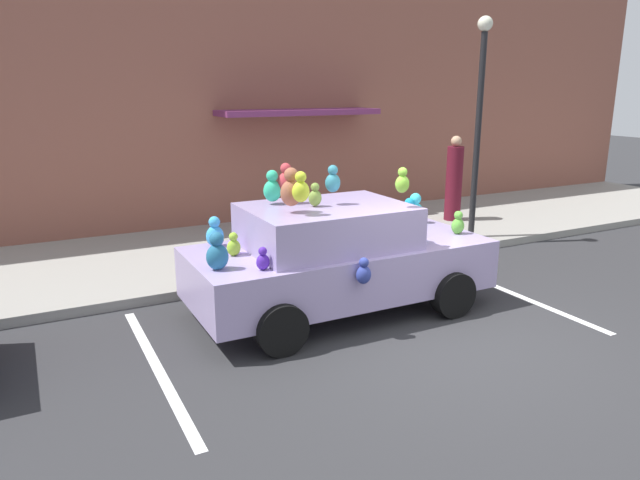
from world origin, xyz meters
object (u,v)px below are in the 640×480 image
pedestrian_near_shopfront (454,181)px  street_lamp_post (479,108)px  plush_covered_car (336,257)px  teddy_bear_on_sidewalk (372,238)px

pedestrian_near_shopfront → street_lamp_post: bearing=-115.9°
plush_covered_car → street_lamp_post: 4.99m
street_lamp_post → pedestrian_near_shopfront: bearing=64.1°
street_lamp_post → plush_covered_car: bearing=-155.1°
teddy_bear_on_sidewalk → pedestrian_near_shopfront: bearing=25.0°
teddy_bear_on_sidewalk → pedestrian_near_shopfront: size_ratio=0.30×
street_lamp_post → pedestrian_near_shopfront: 2.29m
plush_covered_car → street_lamp_post: street_lamp_post is taller
plush_covered_car → teddy_bear_on_sidewalk: (1.84, 1.94, -0.40)m
plush_covered_car → teddy_bear_on_sidewalk: plush_covered_car is taller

